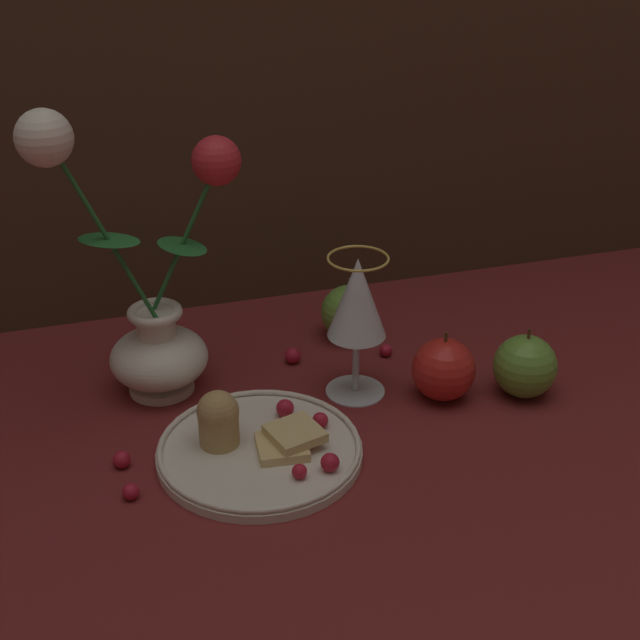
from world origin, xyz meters
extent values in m
plane|color=maroon|center=(0.00, 0.00, 0.00)|extent=(2.40, 2.40, 0.00)
cylinder|color=silver|center=(-0.14, 0.06, 0.01)|extent=(0.08, 0.08, 0.01)
ellipsoid|color=silver|center=(-0.14, 0.06, 0.04)|extent=(0.11, 0.11, 0.07)
cylinder|color=silver|center=(-0.14, 0.06, 0.08)|extent=(0.04, 0.04, 0.04)
torus|color=silver|center=(-0.14, 0.06, 0.10)|extent=(0.06, 0.06, 0.01)
cylinder|color=#23662D|center=(-0.18, 0.06, 0.21)|extent=(0.09, 0.02, 0.21)
ellipsoid|color=#23662D|center=(-0.18, 0.06, 0.20)|extent=(0.08, 0.07, 0.00)
sphere|color=silver|center=(-0.23, 0.05, 0.31)|extent=(0.06, 0.06, 0.06)
cylinder|color=#23662D|center=(-0.10, 0.07, 0.18)|extent=(0.08, 0.01, 0.17)
ellipsoid|color=#23662D|center=(-0.10, 0.07, 0.18)|extent=(0.07, 0.08, 0.00)
sphere|color=red|center=(-0.06, 0.07, 0.27)|extent=(0.05, 0.05, 0.05)
cylinder|color=silver|center=(-0.06, -0.10, 0.01)|extent=(0.21, 0.21, 0.01)
torus|color=silver|center=(-0.06, -0.10, 0.01)|extent=(0.21, 0.21, 0.01)
cylinder|color=tan|center=(-0.10, -0.07, 0.03)|extent=(0.04, 0.04, 0.04)
sphere|color=tan|center=(-0.10, -0.07, 0.05)|extent=(0.04, 0.04, 0.04)
cube|color=#DBBC7A|center=(-0.04, -0.11, 0.01)|extent=(0.06, 0.06, 0.01)
cube|color=#DBBC7A|center=(-0.02, -0.10, 0.03)|extent=(0.06, 0.06, 0.01)
sphere|color=#AD192D|center=(-0.03, -0.15, 0.02)|extent=(0.02, 0.02, 0.02)
sphere|color=#AD192D|center=(0.00, -0.15, 0.02)|extent=(0.02, 0.02, 0.02)
sphere|color=#AD192D|center=(-0.01, -0.11, 0.02)|extent=(0.02, 0.02, 0.02)
sphere|color=#AD192D|center=(0.01, -0.08, 0.02)|extent=(0.02, 0.02, 0.02)
sphere|color=#AD192D|center=(-0.02, -0.05, 0.02)|extent=(0.02, 0.02, 0.02)
cylinder|color=silver|center=(0.08, -0.01, 0.00)|extent=(0.07, 0.07, 0.00)
cylinder|color=silver|center=(0.08, -0.01, 0.04)|extent=(0.01, 0.01, 0.07)
cone|color=silver|center=(0.08, -0.01, 0.12)|extent=(0.07, 0.07, 0.09)
cone|color=maroon|center=(0.08, -0.01, 0.11)|extent=(0.06, 0.06, 0.07)
torus|color=gold|center=(0.08, -0.01, 0.17)|extent=(0.07, 0.07, 0.00)
sphere|color=#669938|center=(0.11, 0.12, 0.04)|extent=(0.07, 0.07, 0.07)
cylinder|color=#4C3319|center=(0.11, 0.12, 0.08)|extent=(0.00, 0.00, 0.01)
sphere|color=red|center=(0.17, -0.05, 0.04)|extent=(0.07, 0.07, 0.07)
cylinder|color=#4C3319|center=(0.17, -0.05, 0.08)|extent=(0.00, 0.00, 0.01)
sphere|color=#669938|center=(0.26, -0.07, 0.04)|extent=(0.07, 0.07, 0.07)
cylinder|color=#4C3319|center=(0.26, -0.07, 0.08)|extent=(0.00, 0.00, 0.01)
sphere|color=#AD192D|center=(0.02, 0.08, 0.01)|extent=(0.02, 0.02, 0.02)
sphere|color=#AD192D|center=(0.14, 0.06, 0.01)|extent=(0.02, 0.02, 0.02)
sphere|color=#AD192D|center=(-0.20, -0.07, 0.01)|extent=(0.02, 0.02, 0.02)
sphere|color=#AD192D|center=(-0.19, -0.13, 0.01)|extent=(0.02, 0.02, 0.02)
sphere|color=#AD192D|center=(0.19, 0.03, 0.01)|extent=(0.02, 0.02, 0.02)
camera|label=1|loc=(-0.22, -0.83, 0.56)|focal=50.00mm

